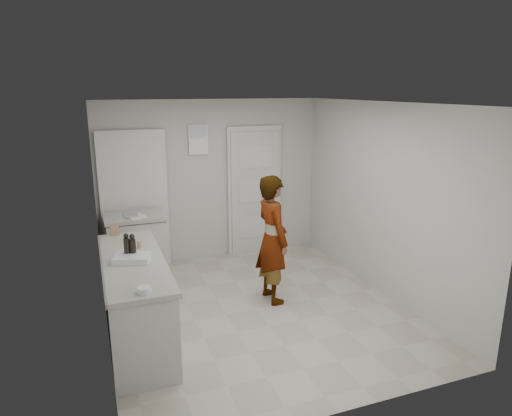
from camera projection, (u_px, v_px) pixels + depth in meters
name	position (u px, v px, depth m)	size (l,w,h in m)	color
ground	(256.00, 309.00, 5.67)	(4.00, 4.00, 0.00)	#ABA28F
room_shell	(202.00, 196.00, 7.12)	(4.00, 4.00, 4.00)	beige
main_counter	(136.00, 303.00, 4.89)	(0.64, 1.96, 0.93)	beige
side_counter	(137.00, 248.00, 6.54)	(0.84, 0.61, 0.93)	beige
person	(272.00, 239.00, 5.73)	(0.60, 0.39, 1.64)	silver
cake_mix_box	(115.00, 229.00, 5.52)	(0.10, 0.04, 0.16)	olive
spice_jar	(140.00, 244.00, 5.10)	(0.06, 0.06, 0.09)	tan
oil_cruet_a	(133.00, 247.00, 4.77)	(0.07, 0.07, 0.27)	black
oil_cruet_b	(127.00, 247.00, 4.76)	(0.06, 0.06, 0.28)	black
baking_dish	(132.00, 258.00, 4.72)	(0.42, 0.35, 0.06)	silver
egg_bowl	(144.00, 290.00, 4.00)	(0.13, 0.13, 0.05)	silver
papers	(136.00, 216.00, 6.36)	(0.23, 0.29, 0.01)	white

